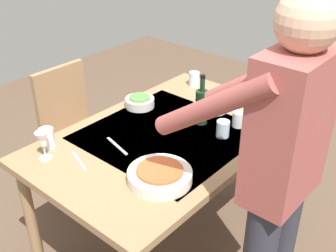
{
  "coord_description": "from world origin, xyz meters",
  "views": [
    {
      "loc": [
        1.5,
        1.29,
        1.95
      ],
      "look_at": [
        0.0,
        0.0,
        0.82
      ],
      "focal_mm": 44.63,
      "sensor_mm": 36.0,
      "label": 1
    }
  ],
  "objects_px": {
    "dining_table": "(168,146)",
    "water_cup_far_right": "(223,129)",
    "serving_bowl_pasta": "(160,175)",
    "wine_bottle": "(202,106)",
    "chair_near": "(73,123)",
    "side_bowl_salad": "(140,102)",
    "water_cup_far_left": "(239,119)",
    "dinner_plate_near": "(210,107)",
    "water_cup_near_right": "(47,138)",
    "person_server": "(278,174)",
    "wine_glass_left": "(43,140)",
    "water_cup_near_left": "(194,79)"
  },
  "relations": [
    {
      "from": "chair_near",
      "to": "side_bowl_salad",
      "type": "xyz_separation_m",
      "value": [
        -0.15,
        0.51,
        0.28
      ]
    },
    {
      "from": "serving_bowl_pasta",
      "to": "water_cup_far_left",
      "type": "bearing_deg",
      "value": -179.56
    },
    {
      "from": "person_server",
      "to": "chair_near",
      "type": "bearing_deg",
      "value": -96.4
    },
    {
      "from": "wine_glass_left",
      "to": "chair_near",
      "type": "bearing_deg",
      "value": -135.73
    },
    {
      "from": "wine_glass_left",
      "to": "water_cup_near_left",
      "type": "bearing_deg",
      "value": 179.12
    },
    {
      "from": "dining_table",
      "to": "water_cup_far_right",
      "type": "height_order",
      "value": "water_cup_far_right"
    },
    {
      "from": "wine_glass_left",
      "to": "serving_bowl_pasta",
      "type": "relative_size",
      "value": 0.5
    },
    {
      "from": "water_cup_near_left",
      "to": "water_cup_far_right",
      "type": "distance_m",
      "value": 0.69
    },
    {
      "from": "dining_table",
      "to": "chair_near",
      "type": "xyz_separation_m",
      "value": [
        0.01,
        -0.86,
        -0.17
      ]
    },
    {
      "from": "dining_table",
      "to": "side_bowl_salad",
      "type": "height_order",
      "value": "side_bowl_salad"
    },
    {
      "from": "chair_near",
      "to": "dinner_plate_near",
      "type": "bearing_deg",
      "value": 116.0
    },
    {
      "from": "chair_near",
      "to": "wine_glass_left",
      "type": "height_order",
      "value": "wine_glass_left"
    },
    {
      "from": "serving_bowl_pasta",
      "to": "wine_bottle",
      "type": "bearing_deg",
      "value": -161.61
    },
    {
      "from": "chair_near",
      "to": "water_cup_far_right",
      "type": "xyz_separation_m",
      "value": [
        -0.19,
        1.1,
        0.29
      ]
    },
    {
      "from": "chair_near",
      "to": "person_server",
      "type": "xyz_separation_m",
      "value": [
        0.18,
        1.6,
        0.43
      ]
    },
    {
      "from": "water_cup_far_left",
      "to": "dinner_plate_near",
      "type": "bearing_deg",
      "value": -107.05
    },
    {
      "from": "wine_glass_left",
      "to": "water_cup_far_left",
      "type": "bearing_deg",
      "value": 148.66
    },
    {
      "from": "wine_bottle",
      "to": "water_cup_near_right",
      "type": "distance_m",
      "value": 0.86
    },
    {
      "from": "person_server",
      "to": "serving_bowl_pasta",
      "type": "height_order",
      "value": "person_server"
    },
    {
      "from": "dinner_plate_near",
      "to": "water_cup_far_left",
      "type": "bearing_deg",
      "value": 72.95
    },
    {
      "from": "water_cup_far_right",
      "to": "side_bowl_salad",
      "type": "xyz_separation_m",
      "value": [
        0.04,
        -0.59,
        -0.01
      ]
    },
    {
      "from": "water_cup_near_left",
      "to": "serving_bowl_pasta",
      "type": "relative_size",
      "value": 0.32
    },
    {
      "from": "person_server",
      "to": "wine_bottle",
      "type": "relative_size",
      "value": 5.71
    },
    {
      "from": "water_cup_far_left",
      "to": "serving_bowl_pasta",
      "type": "xyz_separation_m",
      "value": [
        0.68,
        0.01,
        -0.01
      ]
    },
    {
      "from": "serving_bowl_pasta",
      "to": "chair_near",
      "type": "bearing_deg",
      "value": -106.73
    },
    {
      "from": "person_server",
      "to": "water_cup_near_right",
      "type": "bearing_deg",
      "value": -74.42
    },
    {
      "from": "person_server",
      "to": "water_cup_far_right",
      "type": "relative_size",
      "value": 18.39
    },
    {
      "from": "chair_near",
      "to": "water_cup_far_right",
      "type": "relative_size",
      "value": 9.91
    },
    {
      "from": "water_cup_near_right",
      "to": "wine_glass_left",
      "type": "bearing_deg",
      "value": 47.87
    },
    {
      "from": "water_cup_near_left",
      "to": "wine_bottle",
      "type": "bearing_deg",
      "value": 41.89
    },
    {
      "from": "serving_bowl_pasta",
      "to": "side_bowl_salad",
      "type": "height_order",
      "value": "same"
    },
    {
      "from": "dining_table",
      "to": "water_cup_far_right",
      "type": "bearing_deg",
      "value": 126.23
    },
    {
      "from": "water_cup_near_left",
      "to": "water_cup_near_right",
      "type": "height_order",
      "value": "water_cup_near_right"
    },
    {
      "from": "person_server",
      "to": "water_cup_near_left",
      "type": "xyz_separation_m",
      "value": [
        -0.81,
        -1.03,
        -0.14
      ]
    },
    {
      "from": "water_cup_near_right",
      "to": "serving_bowl_pasta",
      "type": "relative_size",
      "value": 0.36
    },
    {
      "from": "wine_glass_left",
      "to": "water_cup_far_right",
      "type": "bearing_deg",
      "value": 144.05
    },
    {
      "from": "dinner_plate_near",
      "to": "water_cup_near_right",
      "type": "bearing_deg",
      "value": -22.79
    },
    {
      "from": "dinner_plate_near",
      "to": "serving_bowl_pasta",
      "type": "bearing_deg",
      "value": 18.72
    },
    {
      "from": "water_cup_far_right",
      "to": "serving_bowl_pasta",
      "type": "bearing_deg",
      "value": 1.03
    },
    {
      "from": "wine_glass_left",
      "to": "side_bowl_salad",
      "type": "height_order",
      "value": "wine_glass_left"
    },
    {
      "from": "wine_bottle",
      "to": "side_bowl_salad",
      "type": "xyz_separation_m",
      "value": [
        0.08,
        -0.41,
        -0.08
      ]
    },
    {
      "from": "water_cup_far_left",
      "to": "chair_near",
      "type": "bearing_deg",
      "value": -72.85
    },
    {
      "from": "wine_bottle",
      "to": "serving_bowl_pasta",
      "type": "bearing_deg",
      "value": 18.39
    },
    {
      "from": "chair_near",
      "to": "water_cup_far_left",
      "type": "height_order",
      "value": "chair_near"
    },
    {
      "from": "person_server",
      "to": "water_cup_near_right",
      "type": "relative_size",
      "value": 15.81
    },
    {
      "from": "water_cup_near_right",
      "to": "wine_bottle",
      "type": "bearing_deg",
      "value": 148.34
    },
    {
      "from": "serving_bowl_pasta",
      "to": "dinner_plate_near",
      "type": "xyz_separation_m",
      "value": [
        -0.75,
        -0.26,
        -0.03
      ]
    },
    {
      "from": "water_cup_far_left",
      "to": "side_bowl_salad",
      "type": "distance_m",
      "value": 0.62
    },
    {
      "from": "dining_table",
      "to": "chair_near",
      "type": "height_order",
      "value": "chair_near"
    },
    {
      "from": "dining_table",
      "to": "water_cup_near_left",
      "type": "height_order",
      "value": "water_cup_near_left"
    }
  ]
}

